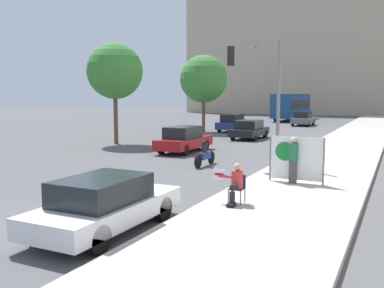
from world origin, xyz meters
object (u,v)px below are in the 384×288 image
Objects in this scene: car_on_road_midblock at (249,130)px; car_on_road_distant at (233,123)px; car_on_road_far_lane at (303,118)px; traffic_light_pole at (260,82)px; street_tree_near_curb at (115,71)px; city_bus_on_road at (292,105)px; protest_banner at (296,158)px; seated_protester at (236,183)px; parked_car_curbside at (105,204)px; motorcycle_on_road at (205,155)px; jogger_on_sidewalk at (293,160)px; street_tree_midblock at (204,79)px; car_on_road_nearest at (184,139)px.

car_on_road_distant reaches higher than car_on_road_midblock.
car_on_road_far_lane is (4.21, 9.86, -0.01)m from car_on_road_distant.
street_tree_near_curb is at bearing 156.92° from traffic_light_pole.
traffic_light_pole is 37.09m from city_bus_on_road.
seated_protester is at bearing -103.26° from protest_banner.
traffic_light_pole is 1.28× the size of parked_car_curbside.
motorcycle_on_road is (-2.43, -0.57, -3.34)m from traffic_light_pole.
jogger_on_sidewalk reaches higher than motorcycle_on_road.
car_on_road_midblock is at bearing -35.36° from street_tree_midblock.
car_on_road_far_lane is at bearing 61.33° from street_tree_midblock.
street_tree_near_curb reaches higher than motorcycle_on_road.
traffic_light_pole is 7.10m from car_on_road_nearest.
car_on_road_distant is (-10.27, 20.79, -0.29)m from protest_banner.
car_on_road_distant is at bearing 106.81° from motorcycle_on_road.
city_bus_on_road reaches higher than car_on_road_far_lane.
city_bus_on_road is 1.70× the size of street_tree_near_curb.
car_on_road_far_lane is 24.09m from street_tree_near_curb.
motorcycle_on_road is (-3.94, 6.52, -0.27)m from seated_protester.
car_on_road_distant is at bearing -113.13° from car_on_road_far_lane.
car_on_road_distant is 4.72m from street_tree_midblock.
city_bus_on_road reaches higher than car_on_road_nearest.
car_on_road_distant is (-3.45, 5.64, 0.06)m from car_on_road_midblock.
street_tree_midblock is (-4.49, 12.53, 3.89)m from car_on_road_nearest.
traffic_light_pole is at bearing -30.43° from car_on_road_nearest.
protest_banner reaches higher than motorcycle_on_road.
car_on_road_distant is at bearing 117.83° from seated_protester.
city_bus_on_road is at bearing 97.77° from parked_car_curbside.
protest_banner is 0.29× the size of street_tree_near_curb.
car_on_road_far_lane is at bearing 97.65° from traffic_light_pole.
city_bus_on_road is at bearing 82.01° from street_tree_near_curb.
street_tree_near_curb is at bearing -97.99° from city_bus_on_road.
car_on_road_distant is at bearing 116.28° from protest_banner.
parked_car_curbside is at bearing -70.37° from car_on_road_nearest.
protest_banner is at bearing 66.52° from parked_car_curbside.
traffic_light_pole is at bearing -77.52° from jogger_on_sidewalk.
car_on_road_nearest is 2.06× the size of motorcycle_on_road.
parked_car_curbside is 9.93m from motorcycle_on_road.
car_on_road_far_lane reaches higher than motorcycle_on_road.
traffic_light_pole is 0.83× the size of street_tree_near_curb.
seated_protester is 0.27× the size of parked_car_curbside.
protest_banner reaches higher than car_on_road_nearest.
city_bus_on_road is (-9.42, 39.70, 0.86)m from protest_banner.
seated_protester is 18.09m from street_tree_near_curb.
car_on_road_midblock is (-4.43, 11.82, -3.16)m from traffic_light_pole.
parked_car_curbside is at bearing -70.32° from street_tree_midblock.
protest_banner is 0.45× the size of car_on_road_nearest.
seated_protester is at bearing -58.87° from motorcycle_on_road.
street_tree_midblock reaches higher than parked_car_curbside.
motorcycle_on_road is at bearing -82.91° from city_bus_on_road.
car_on_road_midblock reaches higher than parked_car_curbside.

